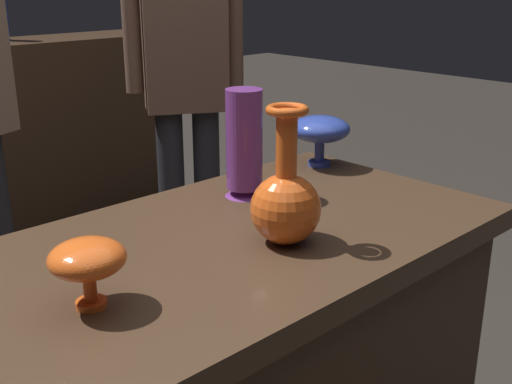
# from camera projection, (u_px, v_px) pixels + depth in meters

# --- Properties ---
(vase_centerpiece) EXTENTS (0.14, 0.14, 0.27)m
(vase_centerpiece) POSITION_uv_depth(u_px,v_px,m) (286.00, 201.00, 1.23)
(vase_centerpiece) COLOR #E55B1E
(vase_centerpiece) RESTS_ON display_plinth
(vase_tall_behind) EXTENTS (0.16, 0.16, 0.14)m
(vase_tall_behind) POSITION_uv_depth(u_px,v_px,m) (320.00, 130.00, 1.73)
(vase_tall_behind) COLOR #2D429E
(vase_tall_behind) RESTS_ON display_plinth
(vase_left_accent) EXTENTS (0.09, 0.09, 0.25)m
(vase_left_accent) POSITION_uv_depth(u_px,v_px,m) (244.00, 145.00, 1.48)
(vase_left_accent) COLOR #7A388E
(vase_left_accent) RESTS_ON display_plinth
(vase_right_accent) EXTENTS (0.12, 0.12, 0.11)m
(vase_right_accent) POSITION_uv_depth(u_px,v_px,m) (87.00, 260.00, 0.99)
(vase_right_accent) COLOR #E55B1E
(vase_right_accent) RESTS_ON display_plinth
(visitor_near_right) EXTENTS (0.42, 0.32, 1.58)m
(visitor_near_right) POSITION_uv_depth(u_px,v_px,m) (186.00, 73.00, 2.53)
(visitor_near_right) COLOR #232328
(visitor_near_right) RESTS_ON ground_plane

